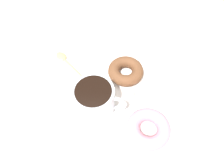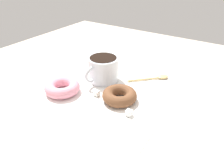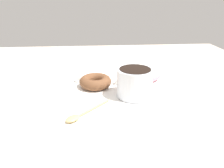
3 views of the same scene
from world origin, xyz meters
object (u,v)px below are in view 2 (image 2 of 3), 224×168
at_px(donut_far, 62,87).
at_px(sugar_cube_extra, 97,93).
at_px(spoon, 157,78).
at_px(coffee_cup, 103,68).
at_px(sugar_cube, 129,113).
at_px(donut_near_cup, 120,95).

bearing_deg(donut_far, sugar_cube_extra, -67.05).
bearing_deg(spoon, donut_far, 138.72).
bearing_deg(spoon, coffee_cup, 125.42).
height_order(spoon, sugar_cube, sugar_cube).
bearing_deg(spoon, sugar_cube_extra, 150.61).
bearing_deg(donut_far, donut_near_cup, -71.42).
xyz_separation_m(donut_near_cup, spoon, (0.17, -0.04, -0.01)).
relative_size(sugar_cube, sugar_cube_extra, 1.02).
bearing_deg(coffee_cup, sugar_cube, -125.79).
distance_m(spoon, sugar_cube_extra, 0.21).
distance_m(donut_far, spoon, 0.30).
height_order(donut_far, spoon, donut_far).
relative_size(donut_far, spoon, 0.93).
distance_m(donut_near_cup, sugar_cube_extra, 0.07).
height_order(coffee_cup, donut_far, coffee_cup).
relative_size(donut_near_cup, spoon, 0.87).
distance_m(spoon, sugar_cube, 0.22).
distance_m(donut_near_cup, donut_far, 0.17).
distance_m(coffee_cup, donut_far, 0.14).
xyz_separation_m(donut_near_cup, sugar_cube, (-0.04, -0.05, -0.01)).
distance_m(coffee_cup, donut_near_cup, 0.13).
bearing_deg(sugar_cube, donut_near_cup, 51.28).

